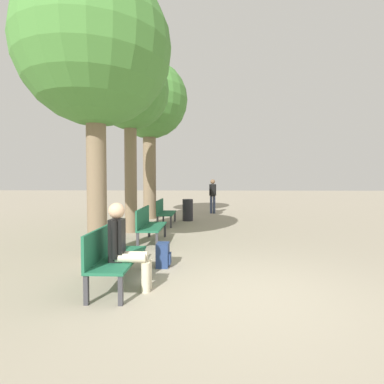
{
  "coord_description": "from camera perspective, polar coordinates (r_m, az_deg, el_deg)",
  "views": [
    {
      "loc": [
        -0.54,
        -4.24,
        1.65
      ],
      "look_at": [
        -0.88,
        5.55,
        1.23
      ],
      "focal_mm": 28.0,
      "sensor_mm": 36.0,
      "label": 1
    }
  ],
  "objects": [
    {
      "name": "person_seated",
      "position": [
        4.61,
        -12.69,
        -9.67
      ],
      "size": [
        0.62,
        0.35,
        1.3
      ],
      "color": "beige",
      "rests_on": "ground_plane"
    },
    {
      "name": "bench_row_2",
      "position": [
        10.96,
        -5.38,
        -3.56
      ],
      "size": [
        0.54,
        1.6,
        0.91
      ],
      "color": "#1E6042",
      "rests_on": "ground_plane"
    },
    {
      "name": "bench_row_0",
      "position": [
        4.91,
        -14.94,
        -11.07
      ],
      "size": [
        0.54,
        1.6,
        0.91
      ],
      "color": "#1E6042",
      "rests_on": "ground_plane"
    },
    {
      "name": "ground_plane",
      "position": [
        4.58,
        9.06,
        -18.67
      ],
      "size": [
        80.0,
        80.0,
        0.0
      ],
      "primitive_type": "plane",
      "color": "gray"
    },
    {
      "name": "backpack",
      "position": [
        5.79,
        -5.53,
        -11.85
      ],
      "size": [
        0.26,
        0.33,
        0.45
      ],
      "color": "navy",
      "rests_on": "ground_plane"
    },
    {
      "name": "tree_row_1",
      "position": [
        9.84,
        -11.72,
        17.94
      ],
      "size": [
        2.39,
        2.39,
        5.58
      ],
      "color": "#7A664C",
      "rests_on": "ground_plane"
    },
    {
      "name": "tree_row_0",
      "position": [
        7.11,
        -18.0,
        24.22
      ],
      "size": [
        3.16,
        3.16,
        5.93
      ],
      "color": "#7A664C",
      "rests_on": "ground_plane"
    },
    {
      "name": "pedestrian_near",
      "position": [
        14.48,
        3.96,
        -0.37
      ],
      "size": [
        0.33,
        0.26,
        1.65
      ],
      "color": "#384260",
      "rests_on": "ground_plane"
    },
    {
      "name": "bench_row_1",
      "position": [
        7.9,
        -8.3,
        -5.9
      ],
      "size": [
        0.54,
        1.6,
        0.91
      ],
      "color": "#1E6042",
      "rests_on": "ground_plane"
    },
    {
      "name": "trash_bin",
      "position": [
        11.91,
        -0.82,
        -3.45
      ],
      "size": [
        0.42,
        0.42,
        0.86
      ],
      "color": "#232328",
      "rests_on": "ground_plane"
    },
    {
      "name": "tree_row_2",
      "position": [
        13.13,
        -8.16,
        16.58
      ],
      "size": [
        3.2,
        3.2,
        6.56
      ],
      "color": "#7A664C",
      "rests_on": "ground_plane"
    }
  ]
}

